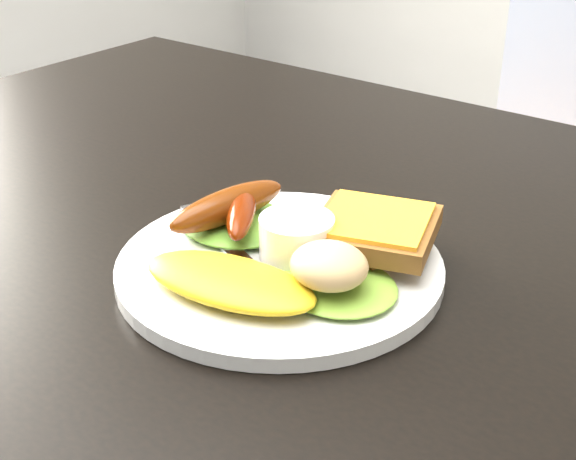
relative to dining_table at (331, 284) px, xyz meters
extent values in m
cube|color=black|center=(0.00, 0.00, 0.00)|extent=(1.20, 0.80, 0.04)
cube|color=tan|center=(-0.14, 0.99, -0.28)|extent=(0.50, 0.50, 0.05)
cylinder|color=white|center=(-0.02, -0.04, 0.03)|extent=(0.24, 0.24, 0.01)
ellipsoid|color=#3F9031|center=(-0.08, -0.02, 0.04)|extent=(0.09, 0.08, 0.01)
ellipsoid|color=#598D2D|center=(0.04, -0.05, 0.04)|extent=(0.10, 0.09, 0.01)
ellipsoid|color=yellow|center=(-0.02, -0.10, 0.04)|extent=(0.13, 0.08, 0.02)
ellipsoid|color=#6F3103|center=(-0.08, -0.03, 0.05)|extent=(0.04, 0.11, 0.03)
ellipsoid|color=#6C1806|center=(-0.06, -0.03, 0.05)|extent=(0.07, 0.08, 0.02)
cylinder|color=white|center=(-0.01, -0.03, 0.05)|extent=(0.07, 0.07, 0.03)
cube|color=olive|center=(0.02, 0.01, 0.04)|extent=(0.07, 0.07, 0.01)
cube|color=brown|center=(0.03, 0.01, 0.05)|extent=(0.11, 0.11, 0.01)
ellipsoid|color=beige|center=(0.04, -0.06, 0.06)|extent=(0.05, 0.05, 0.03)
cube|color=#ADAFB7|center=(-0.06, -0.05, 0.03)|extent=(0.15, 0.07, 0.00)
camera|label=1|loc=(0.29, -0.43, 0.32)|focal=50.00mm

